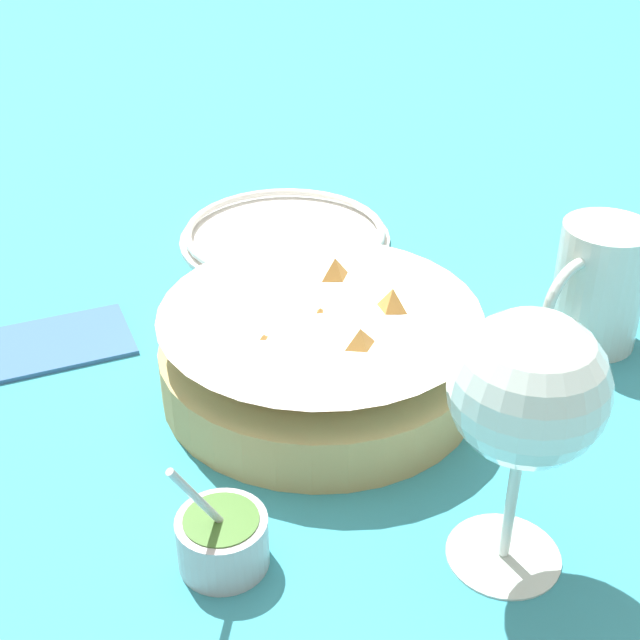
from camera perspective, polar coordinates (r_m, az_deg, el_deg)
ground_plane at (r=0.74m, az=1.24°, el=-3.18°), size 4.00×4.00×0.00m
food_basket at (r=0.70m, az=0.10°, el=-2.11°), size 0.25×0.25×0.09m
sauce_cup at (r=0.57m, az=-6.27°, el=-13.72°), size 0.06×0.06×0.09m
wine_glass at (r=0.51m, az=13.14°, el=-4.73°), size 0.09×0.09×0.18m
beer_mug at (r=0.78m, az=17.30°, el=1.83°), size 0.12×0.07×0.11m
side_plate at (r=0.94m, az=-2.25°, el=5.51°), size 0.22×0.22×0.01m
napkin at (r=0.80m, az=-17.12°, el=-1.41°), size 0.16×0.13×0.01m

